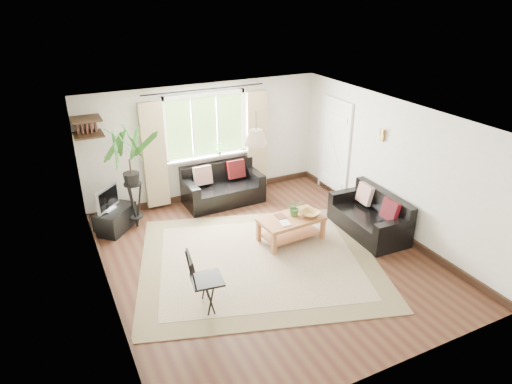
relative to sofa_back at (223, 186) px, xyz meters
name	(u,v)px	position (x,y,z in m)	size (l,w,h in m)	color
floor	(267,258)	(-0.18, -2.29, -0.37)	(5.50, 5.50, 0.00)	#331711
ceiling	(268,118)	(-0.18, -2.29, 2.03)	(5.50, 5.50, 0.00)	white
wall_back	(205,142)	(-0.18, 0.46, 0.83)	(5.00, 0.02, 2.40)	beige
wall_front	(387,290)	(-0.18, -5.04, 0.83)	(5.00, 0.02, 2.40)	beige
wall_left	(101,228)	(-2.68, -2.29, 0.83)	(0.02, 5.50, 2.40)	beige
wall_right	(392,167)	(2.32, -2.29, 0.83)	(0.02, 5.50, 2.40)	beige
rug	(259,261)	(-0.33, -2.31, -0.36)	(3.83, 3.28, 0.02)	beige
window	(205,126)	(-0.18, 0.42, 1.18)	(2.50, 0.16, 2.16)	white
door	(334,149)	(2.29, -0.59, 0.63)	(0.06, 0.96, 2.06)	silver
corner_shelf	(87,127)	(-2.43, 0.21, 1.52)	(0.50, 0.50, 0.34)	black
pendant_lamp	(256,133)	(-0.18, -1.89, 1.68)	(0.36, 0.36, 0.54)	beige
wall_sconce	(381,134)	(2.25, -1.99, 1.37)	(0.12, 0.12, 0.28)	beige
sofa_back	(223,186)	(0.00, 0.00, 0.00)	(1.59, 0.80, 0.75)	black
sofa_right	(369,215)	(1.88, -2.33, -0.01)	(0.77, 1.54, 0.72)	black
coffee_table	(291,229)	(0.47, -1.97, -0.15)	(1.11, 0.61, 0.46)	brown
table_plant	(295,208)	(0.57, -1.91, 0.23)	(0.27, 0.23, 0.30)	#3A6428
bowl	(310,214)	(0.80, -2.05, 0.12)	(0.34, 0.34, 0.08)	olive
book_a	(281,224)	(0.20, -2.08, 0.09)	(0.16, 0.22, 0.02)	silver
book_b	(277,217)	(0.24, -1.86, 0.09)	(0.16, 0.21, 0.02)	#582D23
tv_stand	(116,219)	(-2.22, -0.19, -0.16)	(0.79, 0.44, 0.42)	black
tv	(107,198)	(-2.31, -0.19, 0.28)	(0.60, 0.20, 0.46)	#A5A5AA
palm_stand	(132,180)	(-1.85, -0.24, 0.58)	(0.74, 0.74, 1.91)	black
folding_chair	(207,281)	(-1.49, -3.04, 0.07)	(0.46, 0.46, 0.90)	black
sill_plant	(219,148)	(0.07, 0.34, 0.69)	(0.14, 0.10, 0.27)	#2D6023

